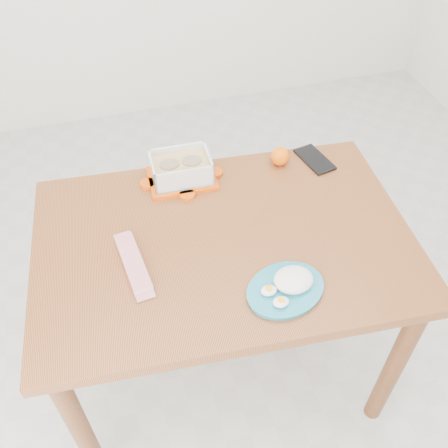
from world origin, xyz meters
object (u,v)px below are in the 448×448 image
object	(u,v)px
food_container	(181,169)
rice_plate	(288,285)
smartphone	(315,159)
orange_fruit	(280,156)
dining_table	(224,260)

from	to	relation	value
food_container	rice_plate	world-z (taller)	food_container
food_container	smartphone	bearing A→B (deg)	-1.97
food_container	orange_fruit	size ratio (longest dim) A/B	3.47
rice_plate	food_container	bearing A→B (deg)	91.44
dining_table	smartphone	xyz separation A→B (m)	(0.41, 0.27, 0.11)
orange_fruit	smartphone	size ratio (longest dim) A/B	0.41
rice_plate	dining_table	bearing A→B (deg)	98.95
food_container	rice_plate	xyz separation A→B (m)	(0.18, -0.53, -0.03)
dining_table	food_container	world-z (taller)	food_container
dining_table	food_container	xyz separation A→B (m)	(-0.06, 0.30, 0.15)
dining_table	orange_fruit	world-z (taller)	orange_fruit
smartphone	orange_fruit	bearing A→B (deg)	160.48
dining_table	food_container	size ratio (longest dim) A/B	5.27
smartphone	food_container	bearing A→B (deg)	164.89
rice_plate	smartphone	world-z (taller)	rice_plate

